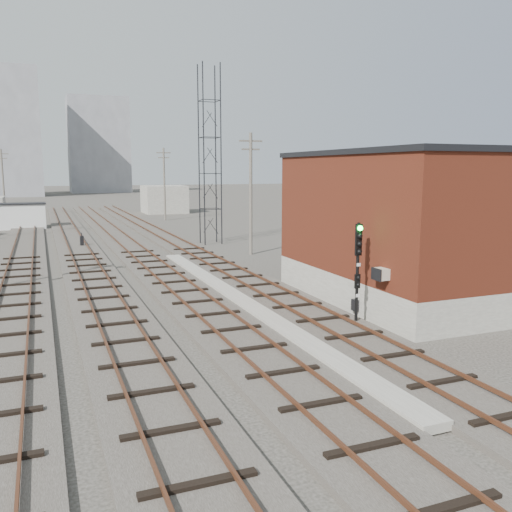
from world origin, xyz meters
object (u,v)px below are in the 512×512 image
signal_mast (358,265)px  switch_stand (82,241)px  car_grey (9,222)px  site_trailer (14,216)px

signal_mast → switch_stand: (-8.79, 27.63, -1.97)m
car_grey → site_trailer: bearing=-102.9°
signal_mast → car_grey: bearing=108.3°
signal_mast → car_grey: size_ratio=0.85×
switch_stand → site_trailer: site_trailer is taller
signal_mast → site_trailer: bearing=107.8°
switch_stand → car_grey: size_ratio=0.23×
switch_stand → car_grey: car_grey is taller
site_trailer → switch_stand: bearing=-72.8°
signal_mast → site_trailer: (-14.52, 45.32, -1.12)m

